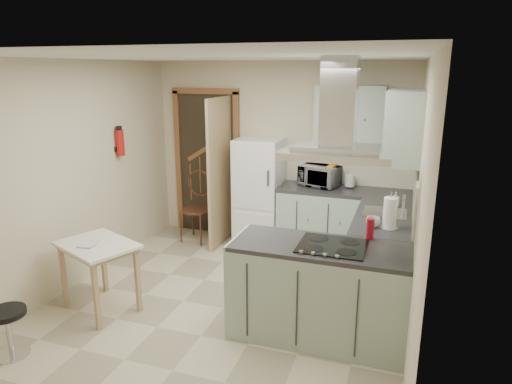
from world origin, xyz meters
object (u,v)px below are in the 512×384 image
(peninsula, at_px, (319,291))
(bentwood_chair, at_px, (196,210))
(extractor_hood, at_px, (337,154))
(stool, at_px, (9,333))
(drop_leaf_table, at_px, (100,277))
(fridge, at_px, (260,193))
(microwave, at_px, (320,176))

(peninsula, height_order, bentwood_chair, bentwood_chair)
(bentwood_chair, bearing_deg, extractor_hood, -34.21)
(bentwood_chair, relative_size, stool, 2.11)
(extractor_hood, xyz_separation_m, drop_leaf_table, (-2.30, -0.22, -1.36))
(fridge, distance_m, drop_leaf_table, 2.44)
(fridge, distance_m, stool, 3.40)
(extractor_hood, height_order, bentwood_chair, extractor_hood)
(drop_leaf_table, relative_size, stool, 1.77)
(stool, bearing_deg, bentwood_chair, 83.92)
(peninsula, bearing_deg, stool, -154.95)
(drop_leaf_table, height_order, microwave, microwave)
(peninsula, distance_m, microwave, 2.18)
(extractor_hood, bearing_deg, microwave, 104.22)
(peninsula, height_order, microwave, microwave)
(bentwood_chair, distance_m, stool, 3.02)
(bentwood_chair, bearing_deg, drop_leaf_table, -86.47)
(fridge, xyz_separation_m, peninsula, (1.22, -1.98, -0.30))
(fridge, distance_m, peninsula, 2.35)
(extractor_hood, height_order, drop_leaf_table, extractor_hood)
(stool, bearing_deg, peninsula, 25.05)
(bentwood_chair, relative_size, microwave, 1.85)
(drop_leaf_table, bearing_deg, microwave, 75.07)
(extractor_hood, distance_m, microwave, 2.23)
(drop_leaf_table, distance_m, stool, 0.96)
(drop_leaf_table, xyz_separation_m, microwave, (1.78, 2.28, 0.68))
(fridge, bearing_deg, microwave, 5.43)
(peninsula, bearing_deg, extractor_hood, 0.00)
(peninsula, height_order, drop_leaf_table, peninsula)
(extractor_hood, bearing_deg, fridge, 123.79)
(extractor_hood, xyz_separation_m, microwave, (-0.52, 2.06, -0.68))
(fridge, height_order, bentwood_chair, fridge)
(stool, bearing_deg, microwave, 57.64)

